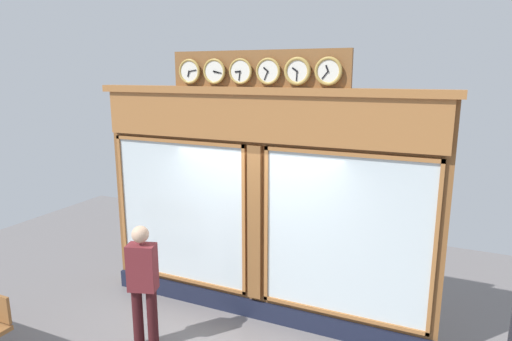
% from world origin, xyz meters
% --- Properties ---
extents(shop_facade, '(5.12, 0.42, 3.87)m').
position_xyz_m(shop_facade, '(-0.00, -0.12, 1.74)').
color(shop_facade, brown).
rests_on(shop_facade, ground_plane).
extents(pedestrian, '(0.41, 0.32, 1.69)m').
position_xyz_m(pedestrian, '(1.04, 1.25, 0.93)').
color(pedestrian, '#3A1316').
rests_on(pedestrian, ground_plane).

